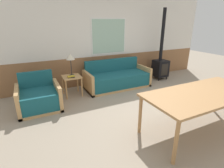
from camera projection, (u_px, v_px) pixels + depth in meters
The scene contains 9 objects.
ground_plane at pixel (165, 115), 3.88m from camera, with size 16.00×16.00×0.00m, color gray.
wall_back at pixel (112, 41), 5.63m from camera, with size 7.20×0.09×2.70m.
couch at pixel (117, 79), 5.42m from camera, with size 1.98×0.85×0.83m.
armchair at pixel (39, 98), 4.06m from camera, with size 0.93×0.85×0.82m.
side_table at pixel (72, 80), 4.76m from camera, with size 0.48×0.48×0.55m.
table_lamp at pixel (70, 58), 4.64m from camera, with size 0.23×0.23×0.59m.
book_stack at pixel (71, 77), 4.63m from camera, with size 0.19×0.15×0.04m.
dining_table at pixel (204, 96), 3.10m from camera, with size 2.19×0.98×0.77m.
wood_stove at pixel (161, 63), 6.11m from camera, with size 0.46×0.45×2.36m.
Camera 1 is at (-2.56, -2.55, 1.96)m, focal length 28.00 mm.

